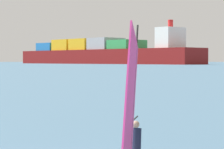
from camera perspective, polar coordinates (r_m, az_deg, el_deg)
windsurfer at (r=14.46m, az=2.43°, el=-5.79°), size 2.19×4.24×4.44m
cargo_ship at (r=453.19m, az=-1.36°, el=2.47°), size 124.24×203.78×34.80m
distant_headland at (r=1328.14m, az=-3.25°, el=2.16°), size 1020.98×290.81×31.37m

